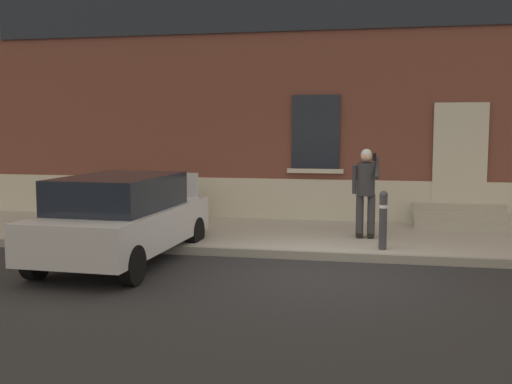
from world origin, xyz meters
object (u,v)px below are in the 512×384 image
object	(u,v)px
person_on_phone	(366,187)
planter_terracotta	(187,200)
hatchback_car_silver	(123,217)
bollard_near_person	(383,218)
planter_charcoal	(101,198)

from	to	relation	value
person_on_phone	planter_terracotta	distance (m)	4.50
hatchback_car_silver	bollard_near_person	bearing A→B (deg)	15.92
person_on_phone	bollard_near_person	bearing A→B (deg)	-78.76
bollard_near_person	planter_terracotta	distance (m)	5.22
bollard_near_person	person_on_phone	size ratio (longest dim) A/B	0.60
person_on_phone	planter_charcoal	distance (m)	6.59
bollard_near_person	person_on_phone	bearing A→B (deg)	107.58
person_on_phone	hatchback_car_silver	bearing A→B (deg)	-156.92
person_on_phone	planter_charcoal	size ratio (longest dim) A/B	2.03
bollard_near_person	person_on_phone	xyz separation A→B (m)	(-0.33, 1.03, 0.44)
person_on_phone	planter_terracotta	bearing A→B (deg)	151.79
bollard_near_person	planter_terracotta	xyz separation A→B (m)	(-4.47, 2.69, -0.11)
bollard_near_person	planter_charcoal	distance (m)	7.21
bollard_near_person	planter_terracotta	bearing A→B (deg)	148.95
hatchback_car_silver	bollard_near_person	size ratio (longest dim) A/B	3.95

